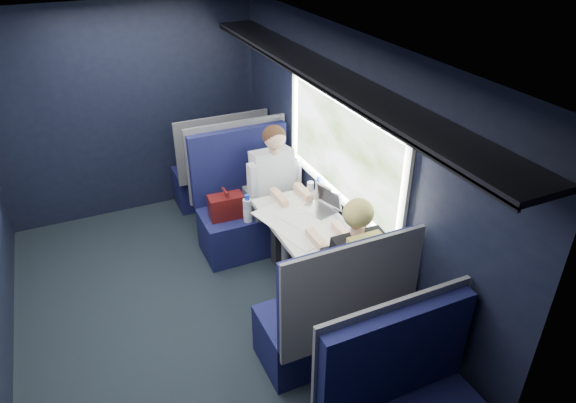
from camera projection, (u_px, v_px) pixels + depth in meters
name	position (u px, v px, depth m)	size (l,w,h in m)	color
ground	(193.00, 319.00, 4.41)	(2.80, 4.20, 0.01)	black
room_shell	(177.00, 164.00, 3.67)	(3.00, 4.40, 2.40)	black
table	(302.00, 227.00, 4.44)	(0.62, 1.00, 0.74)	#54565E
seat_bay_near	(247.00, 208.00, 5.17)	(1.04, 0.62, 1.26)	#0B0C33
seat_bay_far	(331.00, 319.00, 3.81)	(1.04, 0.62, 1.26)	#0B0C33
seat_row_front	(220.00, 171.00, 5.91)	(1.04, 0.51, 1.16)	#0B0C33
man	(277.00, 185.00, 4.98)	(0.53, 0.56, 1.32)	black
woman	(351.00, 264.00, 3.87)	(0.53, 0.56, 1.32)	black
papers	(301.00, 221.00, 4.37)	(0.52, 0.75, 0.01)	white
laptop	(323.00, 204.00, 4.51)	(0.30, 0.35, 0.22)	silver
bottle_small	(319.00, 189.00, 4.67)	(0.06, 0.06, 0.22)	silver
cup	(310.00, 186.00, 4.83)	(0.06, 0.06, 0.08)	white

